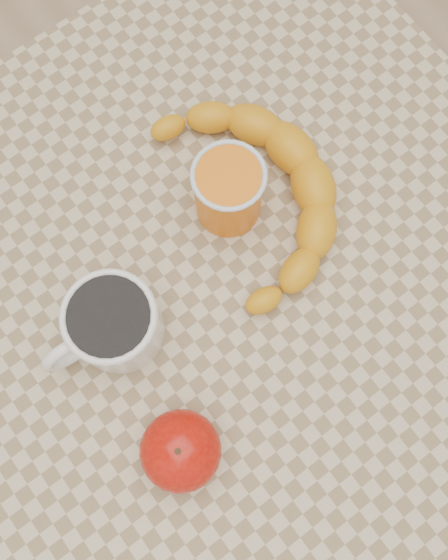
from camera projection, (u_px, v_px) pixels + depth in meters
ground at (224, 363)px, 1.43m from camera, size 3.00×3.00×0.00m
table at (224, 301)px, 0.79m from camera, size 0.80×0.80×0.75m
coffee_mug at (112, 324)px, 0.65m from camera, size 0.14×0.10×0.08m
orange_juice_glass at (228, 191)px, 0.68m from camera, size 0.08×0.08×0.09m
apple at (181, 451)px, 0.62m from camera, size 0.09×0.09×0.08m
banana at (255, 196)px, 0.70m from camera, size 0.41×0.45×0.05m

